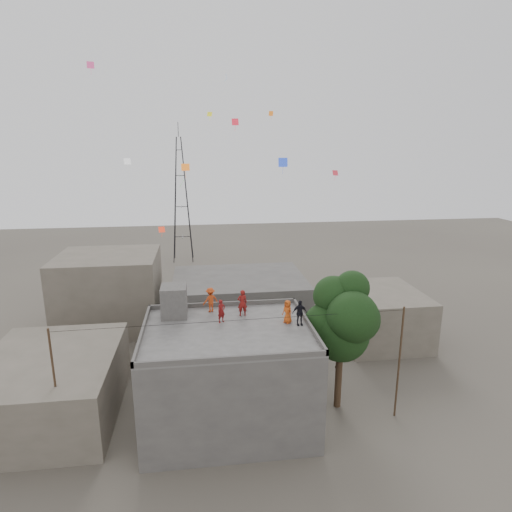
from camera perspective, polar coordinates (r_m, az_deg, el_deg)
The scene contains 18 objects.
ground at distance 28.83m, azimuth -3.63°, elevation -20.90°, with size 140.00×140.00×0.00m, color #49443C.
main_building at distance 27.19m, azimuth -3.73°, elevation -15.65°, with size 10.00×8.00×6.10m.
parapet at distance 25.74m, azimuth -3.85°, elevation -9.47°, with size 10.00×8.00×0.30m.
stair_head_box at distance 27.85m, azimuth -10.86°, elevation -5.93°, with size 1.60×1.80×2.00m, color #494744.
neighbor_west at distance 30.93m, azimuth -25.58°, elevation -15.41°, with size 8.00×10.00×4.00m, color #5B5447.
neighbor_north at distance 40.23m, azimuth -2.26°, elevation -6.22°, with size 12.00×9.00×5.00m, color #494744.
neighbor_northwest at distance 42.51m, azimuth -18.91°, elevation -4.44°, with size 9.00×8.00×7.00m, color #5B5447.
neighbor_east at distance 39.61m, azimuth 16.04°, elevation -7.60°, with size 7.00×8.00×4.40m, color #5B5447.
tree at distance 27.73m, azimuth 11.60°, elevation -8.27°, with size 4.90×4.60×9.10m.
utility_line at distance 25.75m, azimuth -2.41°, elevation -15.48°, with size 20.12×0.62×7.40m.
transmission_tower at distance 64.01m, azimuth -9.94°, elevation 7.37°, with size 2.97×2.97×20.01m.
person_red_adult at distance 27.46m, azimuth -1.83°, elevation -6.27°, with size 0.63×0.41×1.72m, color maroon.
person_orange_child at distance 26.49m, azimuth 4.22°, elevation -7.41°, with size 0.71×0.46×1.46m, color #C84D16.
person_dark_child at distance 28.43m, azimuth -1.77°, elevation -6.09°, with size 0.59×0.46×1.20m, color black.
person_dark_adult at distance 26.22m, azimuth 5.83°, elevation -7.55°, with size 0.92×0.38×1.57m, color black.
person_orange_adult at distance 28.25m, azimuth -6.09°, elevation -5.83°, with size 1.06×0.61×1.64m, color #BE3F15.
person_red_child at distance 26.59m, azimuth -4.64°, elevation -7.33°, with size 0.53×0.35×1.46m, color maroon.
kites at distance 31.86m, azimuth -4.31°, elevation 14.53°, with size 17.40×19.65×12.19m.
Camera 1 is at (-1.42, -23.50, 16.64)m, focal length 30.00 mm.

